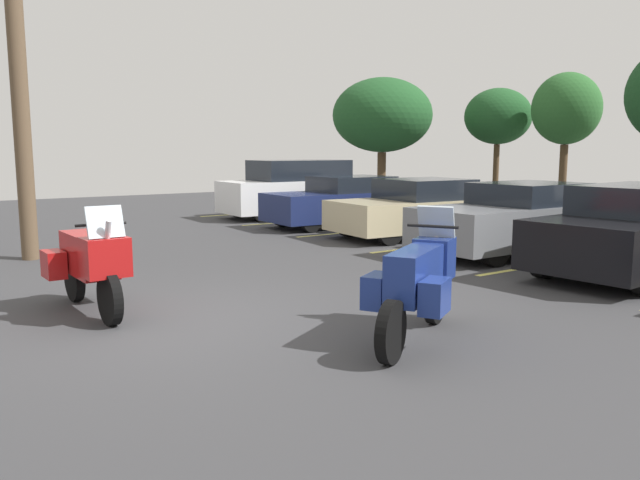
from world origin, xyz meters
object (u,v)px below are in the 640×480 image
object	(u,v)px
motorcycle_second	(419,280)
car_champagne	(419,209)
motorcycle_touring	(92,261)
car_grey	(517,219)
car_white	(295,189)
utility_pole	(14,13)
car_navy	(344,202)

from	to	relation	value
motorcycle_second	car_champagne	bearing A→B (deg)	136.69
motorcycle_touring	car_grey	bearing A→B (deg)	90.44
motorcycle_touring	motorcycle_second	world-z (taller)	motorcycle_second
car_white	utility_pole	distance (m)	10.05
motorcycle_touring	car_white	bearing A→B (deg)	135.30
car_grey	car_white	bearing A→B (deg)	-179.95
motorcycle_second	car_grey	distance (m)	6.73
car_white	car_navy	world-z (taller)	car_white
motorcycle_second	car_navy	xyz separation A→B (m)	(-9.09, 5.69, -0.00)
utility_pole	car_grey	bearing A→B (deg)	60.23
car_champagne	car_grey	bearing A→B (deg)	-0.95
car_white	car_navy	bearing A→B (deg)	-3.55
motorcycle_touring	car_champagne	world-z (taller)	motorcycle_touring
motorcycle_second	car_grey	size ratio (longest dim) A/B	0.46
motorcycle_touring	car_grey	distance (m)	8.62
motorcycle_second	car_navy	distance (m)	10.73
car_navy	utility_pole	xyz separation A→B (m)	(0.92, -8.35, 3.98)
motorcycle_second	car_champagne	xyz separation A→B (m)	(-6.28, 5.93, -0.00)
car_white	car_champagne	xyz separation A→B (m)	(5.64, 0.06, -0.21)
motorcycle_touring	car_navy	distance (m)	10.28
car_navy	utility_pole	bearing A→B (deg)	-83.68
utility_pole	motorcycle_second	bearing A→B (deg)	17.99
car_navy	car_grey	bearing A→B (deg)	1.81
motorcycle_second	utility_pole	distance (m)	9.46
motorcycle_touring	utility_pole	xyz separation A→B (m)	(-4.95, 0.09, 3.96)
motorcycle_second	car_champagne	world-z (taller)	motorcycle_second
motorcycle_second	car_grey	xyz separation A→B (m)	(-3.29, 5.88, 0.02)
motorcycle_touring	motorcycle_second	xyz separation A→B (m)	(3.22, 2.74, -0.01)
motorcycle_touring	car_grey	world-z (taller)	motorcycle_touring
motorcycle_second	car_grey	bearing A→B (deg)	119.25
car_champagne	car_navy	bearing A→B (deg)	-175.25
motorcycle_touring	car_navy	world-z (taller)	motorcycle_touring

